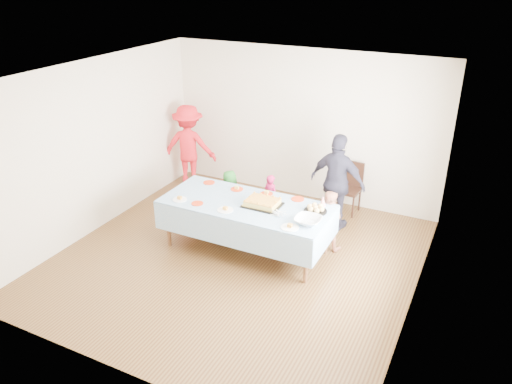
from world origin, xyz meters
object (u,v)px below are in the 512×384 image
birthday_cake (262,203)px  adult_left (189,146)px  party_table (246,206)px  dining_chair (350,184)px

birthday_cake → adult_left: adult_left is taller
party_table → adult_left: (-2.10, 1.69, 0.07)m
party_table → birthday_cake: (0.25, 0.04, 0.10)m
birthday_cake → party_table: bearing=-171.7°
party_table → birthday_cake: size_ratio=4.68×
dining_chair → adult_left: adult_left is taller
birthday_cake → dining_chair: dining_chair is taller
party_table → adult_left: bearing=141.2°
dining_chair → birthday_cake: bearing=-107.6°
birthday_cake → adult_left: (-2.35, 1.65, -0.03)m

